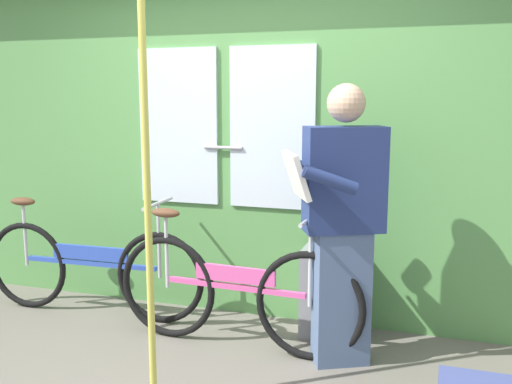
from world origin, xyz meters
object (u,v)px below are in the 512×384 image
at_px(bicycle_leaning_behind, 90,268).
at_px(passenger_reading_newspaper, 342,220).
at_px(handrail_pole, 147,181).
at_px(trash_bin_by_wall, 328,292).
at_px(bicycle_near_door, 234,292).

distance_m(bicycle_leaning_behind, passenger_reading_newspaper, 1.91).
height_order(passenger_reading_newspaper, handrail_pole, handrail_pole).
height_order(bicycle_leaning_behind, trash_bin_by_wall, bicycle_leaning_behind).
distance_m(trash_bin_by_wall, handrail_pole, 1.59).
distance_m(bicycle_near_door, passenger_reading_newspaper, 0.83).
xyz_separation_m(bicycle_near_door, handrail_pole, (-0.16, -0.76, 0.80)).
bearing_deg(trash_bin_by_wall, handrail_pole, -120.96).
distance_m(bicycle_near_door, trash_bin_by_wall, 0.65).
relative_size(bicycle_leaning_behind, passenger_reading_newspaper, 1.05).
bearing_deg(passenger_reading_newspaper, trash_bin_by_wall, -96.37).
bearing_deg(bicycle_leaning_behind, passenger_reading_newspaper, -8.17).
relative_size(passenger_reading_newspaper, handrail_pole, 0.70).
xyz_separation_m(bicycle_leaning_behind, handrail_pole, (1.01, -0.96, 0.81)).
xyz_separation_m(passenger_reading_newspaper, trash_bin_by_wall, (-0.13, 0.37, -0.57)).
bearing_deg(handrail_pole, bicycle_leaning_behind, 136.53).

